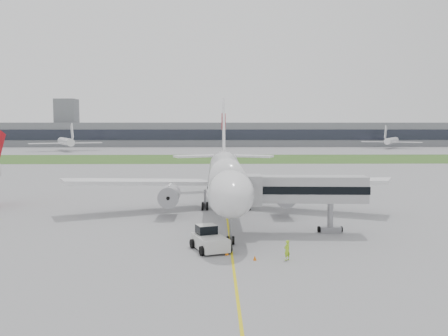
{
  "coord_description": "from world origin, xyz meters",
  "views": [
    {
      "loc": [
        -1.66,
        -67.86,
        12.92
      ],
      "look_at": [
        -0.39,
        2.0,
        6.8
      ],
      "focal_mm": 40.0,
      "sensor_mm": 36.0,
      "label": 1
    }
  ],
  "objects_px": {
    "jet_bridge": "(298,190)",
    "ground_crew_near": "(287,250)",
    "airliner": "(226,174)",
    "pushback_tug": "(209,239)"
  },
  "relations": [
    {
      "from": "jet_bridge",
      "to": "ground_crew_near",
      "type": "height_order",
      "value": "jet_bridge"
    },
    {
      "from": "ground_crew_near",
      "to": "jet_bridge",
      "type": "bearing_deg",
      "value": -143.34
    },
    {
      "from": "airliner",
      "to": "jet_bridge",
      "type": "distance_m",
      "value": 16.57
    },
    {
      "from": "airliner",
      "to": "pushback_tug",
      "type": "distance_m",
      "value": 22.69
    },
    {
      "from": "jet_bridge",
      "to": "ground_crew_near",
      "type": "distance_m",
      "value": 12.86
    },
    {
      "from": "pushback_tug",
      "to": "ground_crew_near",
      "type": "distance_m",
      "value": 8.51
    },
    {
      "from": "jet_bridge",
      "to": "ground_crew_near",
      "type": "bearing_deg",
      "value": -101.14
    },
    {
      "from": "pushback_tug",
      "to": "ground_crew_near",
      "type": "height_order",
      "value": "pushback_tug"
    },
    {
      "from": "airliner",
      "to": "pushback_tug",
      "type": "xyz_separation_m",
      "value": [
        -2.26,
        -22.12,
        -4.53
      ]
    },
    {
      "from": "pushback_tug",
      "to": "ground_crew_near",
      "type": "bearing_deg",
      "value": -48.41
    }
  ]
}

